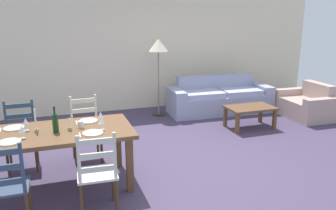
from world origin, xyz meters
The scene contains 26 objects.
ground_plane centered at (0.00, 0.00, -0.01)m, with size 9.60×9.60×0.02m, color #443852.
wall_far centered at (0.00, 3.30, 1.35)m, with size 9.60×0.16×2.70m, color beige.
dining_table centered at (-1.55, -0.11, 0.66)m, with size 1.90×0.96×0.75m.
dining_chair_near_left centered at (-2.02, -0.86, 0.48)m, with size 0.42×0.40×0.96m.
dining_chair_near_right centered at (-1.13, -0.85, 0.48)m, with size 0.44×0.42×0.96m.
dining_chair_far_left centered at (-1.99, 0.66, 0.48)m, with size 0.43×0.41×0.96m.
dining_chair_far_right centered at (-1.10, 0.67, 0.48)m, with size 0.44×0.42×0.96m.
dinner_plate_near_left centered at (-2.00, -0.36, 0.76)m, with size 0.24×0.24×0.02m, color white.
dinner_plate_near_right centered at (-1.10, -0.36, 0.76)m, with size 0.24×0.24×0.02m, color white.
fork_near_right centered at (-1.25, -0.36, 0.75)m, with size 0.02×0.17×0.01m, color silver.
dinner_plate_far_left centered at (-2.00, 0.14, 0.76)m, with size 0.24×0.24×0.02m, color white.
fork_far_left centered at (-2.15, 0.14, 0.75)m, with size 0.02×0.17×0.01m, color silver.
dinner_plate_far_right centered at (-1.10, 0.14, 0.76)m, with size 0.24×0.24×0.02m, color white.
fork_far_right centered at (-1.25, 0.14, 0.75)m, with size 0.02×0.17×0.01m, color silver.
wine_bottle centered at (-1.51, -0.16, 0.87)m, with size 0.07×0.07×0.32m.
wine_glass_near_left centered at (-1.88, -0.26, 0.86)m, with size 0.06×0.06×0.16m.
wine_glass_near_right centered at (-0.98, -0.25, 0.86)m, with size 0.06×0.06×0.16m.
wine_glass_far_left centered at (-1.85, 0.01, 0.86)m, with size 0.06×0.06×0.16m.
wine_glass_far_right centered at (-0.96, 0.01, 0.86)m, with size 0.06×0.06×0.16m.
coffee_cup_primary centered at (-1.22, -0.10, 0.80)m, with size 0.07×0.07×0.09m, color silver.
candle_tall centered at (-1.73, -0.09, 0.84)m, with size 0.05×0.05×0.29m.
candle_short centered at (-1.35, -0.15, 0.79)m, with size 0.05×0.05×0.16m.
couch centered at (1.97, 2.36, 0.29)m, with size 2.32×0.91×0.80m.
coffee_table centered at (2.01, 1.15, 0.36)m, with size 0.90×0.56×0.42m.
armchair_upholstered centered at (3.58, 1.40, 0.25)m, with size 0.84×1.19×0.72m.
standing_lamp centered at (0.62, 2.55, 1.41)m, with size 0.40×0.40×1.64m.
Camera 1 is at (-1.47, -4.18, 2.10)m, focal length 35.88 mm.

